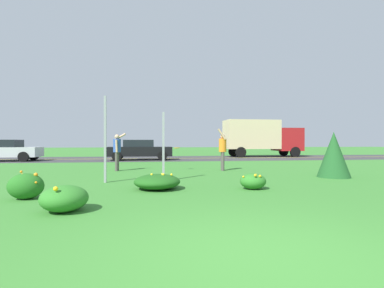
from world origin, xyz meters
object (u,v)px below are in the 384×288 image
person_thrower_blue_shirt (117,149)px  frisbee_orange (177,148)px  box_truck_red (261,136)px  person_catcher_orange_shirt (223,148)px  sign_post_near_path (105,139)px  car_silver_center_left (4,150)px  car_black_center_right (140,150)px  sign_post_by_roadside (163,147)px

person_thrower_blue_shirt → frisbee_orange: (2.68, -0.18, 0.04)m
frisbee_orange → box_truck_red: 14.55m
frisbee_orange → person_catcher_orange_shirt: bearing=-9.8°
box_truck_red → sign_post_near_path: bearing=-126.0°
car_silver_center_left → box_truck_red: size_ratio=0.67×
person_catcher_orange_shirt → person_thrower_blue_shirt: bearing=173.6°
person_thrower_blue_shirt → frisbee_orange: bearing=-3.9°
sign_post_near_path → person_thrower_blue_shirt: bearing=90.1°
person_catcher_orange_shirt → car_black_center_right: bearing=114.4°
sign_post_by_roadside → person_catcher_orange_shirt: 4.39m
sign_post_near_path → frisbee_orange: 4.62m
person_catcher_orange_shirt → box_truck_red: size_ratio=0.29×
sign_post_near_path → box_truck_red: bearing=54.0°
car_silver_center_left → person_thrower_blue_shirt: bearing=-44.5°
car_black_center_right → sign_post_by_roadside: bearing=-84.9°
sign_post_near_path → person_thrower_blue_shirt: 3.96m
person_thrower_blue_shirt → car_black_center_right: bearing=84.4°
sign_post_near_path → frisbee_orange: bearing=54.6°
car_black_center_right → car_silver_center_left: bearing=180.0°
sign_post_by_roadside → person_thrower_blue_shirt: size_ratio=1.34×
sign_post_by_roadside → car_silver_center_left: size_ratio=0.51×
person_catcher_orange_shirt → frisbee_orange: person_catcher_orange_shirt is taller
person_thrower_blue_shirt → car_silver_center_left: (-8.25, 8.11, -0.25)m
car_silver_center_left → box_truck_red: (19.51, 3.44, 1.06)m
sign_post_near_path → frisbee_orange: (2.67, 3.75, -0.36)m
sign_post_near_path → car_silver_center_left: sign_post_near_path is taller
frisbee_orange → car_black_center_right: (-1.88, 8.29, -0.29)m
frisbee_orange → box_truck_red: bearing=53.8°
person_thrower_blue_shirt → car_black_center_right: 8.15m
person_thrower_blue_shirt → car_black_center_right: size_ratio=0.38×
sign_post_near_path → frisbee_orange: sign_post_near_path is taller
person_thrower_blue_shirt → car_black_center_right: person_thrower_blue_shirt is taller
car_silver_center_left → car_black_center_right: same height
box_truck_red → car_silver_center_left: bearing=-170.0°
frisbee_orange → sign_post_near_path: bearing=-125.4°
person_thrower_blue_shirt → person_catcher_orange_shirt: (4.73, -0.53, 0.02)m
sign_post_near_path → car_black_center_right: bearing=86.2°
person_thrower_blue_shirt → box_truck_red: bearing=45.7°
sign_post_by_roadside → car_black_center_right: 12.03m
sign_post_by_roadside → car_black_center_right: sign_post_by_roadside is taller
sign_post_by_roadside → person_catcher_orange_shirt: (2.86, 3.33, -0.14)m
frisbee_orange → box_truck_red: size_ratio=0.04×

